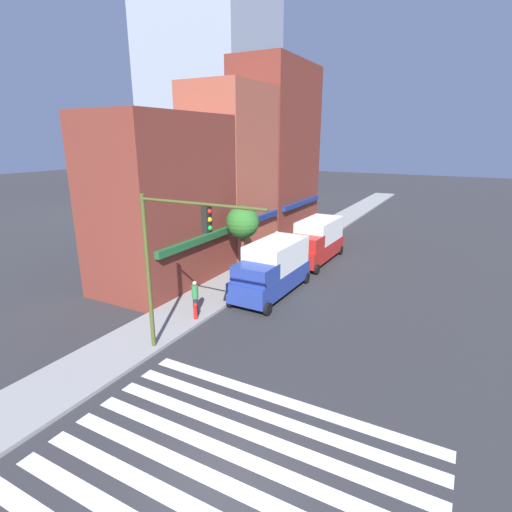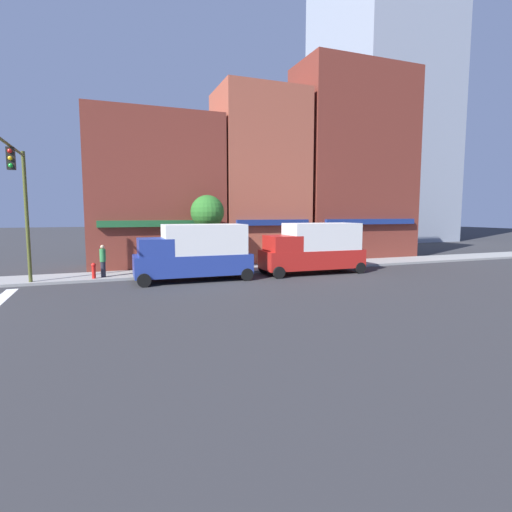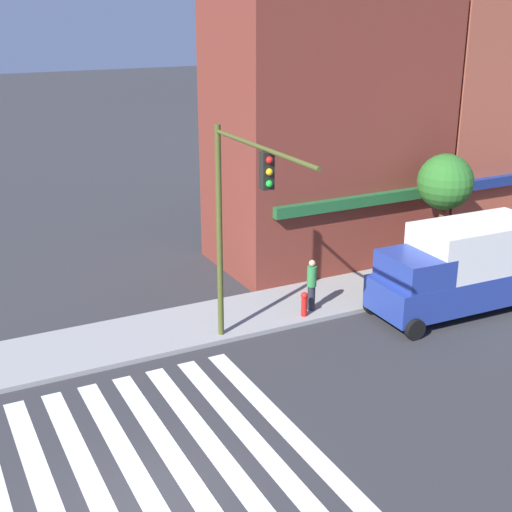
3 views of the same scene
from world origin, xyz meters
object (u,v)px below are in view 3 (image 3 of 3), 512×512
(street_tree, at_px, (445,183))
(traffic_signal, at_px, (237,206))
(pedestrian_green_top, at_px, (312,284))
(fire_hydrant, at_px, (304,303))
(box_truck_blue, at_px, (463,266))

(street_tree, bearing_deg, traffic_signal, -166.11)
(pedestrian_green_top, relative_size, fire_hydrant, 2.10)
(traffic_signal, relative_size, box_truck_blue, 1.07)
(box_truck_blue, bearing_deg, fire_hydrant, 162.98)
(box_truck_blue, xyz_separation_m, pedestrian_green_top, (-4.65, 2.04, -0.51))
(pedestrian_green_top, bearing_deg, fire_hydrant, -174.78)
(fire_hydrant, relative_size, street_tree, 0.18)
(fire_hydrant, xyz_separation_m, street_tree, (6.56, 1.10, 3.07))
(box_truck_blue, relative_size, street_tree, 1.36)
(traffic_signal, bearing_deg, pedestrian_green_top, 24.81)
(fire_hydrant, bearing_deg, box_truck_blue, -18.36)
(traffic_signal, height_order, pedestrian_green_top, traffic_signal)
(traffic_signal, distance_m, fire_hydrant, 5.14)
(traffic_signal, xyz_separation_m, street_tree, (9.56, 2.36, -0.91))
(street_tree, bearing_deg, box_truck_blue, -117.19)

